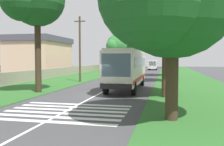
# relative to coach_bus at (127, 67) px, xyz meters

# --- Properties ---
(ground) EXTENTS (160.00, 160.00, 0.00)m
(ground) POSITION_rel_coach_bus_xyz_m (-4.95, 1.80, -2.15)
(ground) COLOR #424244
(grass_verge_left) EXTENTS (120.00, 8.00, 0.04)m
(grass_verge_left) POSITION_rel_coach_bus_xyz_m (10.05, 10.00, -2.13)
(grass_verge_left) COLOR #2D6628
(grass_verge_left) RESTS_ON ground
(grass_verge_right) EXTENTS (120.00, 8.00, 0.04)m
(grass_verge_right) POSITION_rel_coach_bus_xyz_m (10.05, -6.40, -2.13)
(grass_verge_right) COLOR #2D6628
(grass_verge_right) RESTS_ON ground
(centre_line) EXTENTS (110.00, 0.16, 0.01)m
(centre_line) POSITION_rel_coach_bus_xyz_m (10.05, 1.80, -2.14)
(centre_line) COLOR silver
(centre_line) RESTS_ON ground
(coach_bus) EXTENTS (11.16, 2.62, 3.73)m
(coach_bus) POSITION_rel_coach_bus_xyz_m (0.00, 0.00, 0.00)
(coach_bus) COLOR silver
(coach_bus) RESTS_ON ground
(zebra_crossing) EXTENTS (4.95, 6.80, 0.01)m
(zebra_crossing) POSITION_rel_coach_bus_xyz_m (-10.90, 1.80, -2.14)
(zebra_crossing) COLOR silver
(zebra_crossing) RESTS_ON ground
(trailing_car_0) EXTENTS (4.30, 1.78, 1.43)m
(trailing_car_0) POSITION_rel_coach_bus_xyz_m (20.74, 3.44, -1.48)
(trailing_car_0) COLOR navy
(trailing_car_0) RESTS_ON ground
(trailing_car_1) EXTENTS (4.30, 1.78, 1.43)m
(trailing_car_1) POSITION_rel_coach_bus_xyz_m (25.78, 3.42, -1.48)
(trailing_car_1) COLOR silver
(trailing_car_1) RESTS_ON ground
(trailing_car_2) EXTENTS (4.30, 1.78, 1.43)m
(trailing_car_2) POSITION_rel_coach_bus_xyz_m (35.68, 3.57, -1.48)
(trailing_car_2) COLOR silver
(trailing_car_2) RESTS_ON ground
(trailing_minibus_0) EXTENTS (6.00, 2.14, 2.53)m
(trailing_minibus_0) POSITION_rel_coach_bus_xyz_m (43.56, -0.27, -0.60)
(trailing_minibus_0) COLOR silver
(trailing_minibus_0) RESTS_ON ground
(roadside_tree_left_0) EXTENTS (8.46, 7.46, 11.61)m
(roadside_tree_left_0) POSITION_rel_coach_bus_xyz_m (46.23, 6.99, 5.60)
(roadside_tree_left_0) COLOR #4C3826
(roadside_tree_left_0) RESTS_ON grass_verge_left
(roadside_tree_left_2) EXTENTS (6.12, 4.86, 8.73)m
(roadside_tree_left_2) POSITION_rel_coach_bus_xyz_m (35.20, 7.89, 4.03)
(roadside_tree_left_2) COLOR #3D2D1E
(roadside_tree_left_2) RESTS_ON grass_verge_left
(roadside_tree_left_3) EXTENTS (8.68, 6.98, 10.64)m
(roadside_tree_left_3) POSITION_rel_coach_bus_xyz_m (55.89, 7.76, 4.83)
(roadside_tree_left_3) COLOR #4C3826
(roadside_tree_left_3) RESTS_ON grass_verge_left
(roadside_tree_left_4) EXTENTS (5.77, 4.84, 10.40)m
(roadside_tree_left_4) POSITION_rel_coach_bus_xyz_m (-4.07, 7.31, 5.73)
(roadside_tree_left_4) COLOR #3D2D1E
(roadside_tree_left_4) RESTS_ON grass_verge_left
(roadside_tree_right_1) EXTENTS (6.00, 4.78, 8.92)m
(roadside_tree_right_1) POSITION_rel_coach_bus_xyz_m (8.44, -3.47, 4.27)
(roadside_tree_right_1) COLOR #4C3826
(roadside_tree_right_1) RESTS_ON grass_verge_right
(roadside_tree_right_3) EXTENTS (5.49, 4.59, 8.59)m
(roadside_tree_right_3) POSITION_rel_coach_bus_xyz_m (57.79, -3.36, 4.05)
(roadside_tree_right_3) COLOR brown
(roadside_tree_right_3) RESTS_ON grass_verge_right
(roadside_tree_right_4) EXTENTS (7.61, 6.45, 11.69)m
(roadside_tree_right_4) POSITION_rel_coach_bus_xyz_m (18.83, -3.97, 6.19)
(roadside_tree_right_4) COLOR #4C3826
(roadside_tree_right_4) RESTS_ON grass_verge_right
(utility_pole) EXTENTS (0.24, 1.40, 8.15)m
(utility_pole) POSITION_rel_coach_bus_xyz_m (6.29, 6.95, 2.11)
(utility_pole) COLOR #473828
(utility_pole) RESTS_ON grass_verge_left
(roadside_wall) EXTENTS (70.00, 0.40, 1.41)m
(roadside_wall) POSITION_rel_coach_bus_xyz_m (15.05, 13.40, -1.40)
(roadside_wall) COLOR #9E937F
(roadside_wall) RESTS_ON grass_verge_left
(roadside_building) EXTENTS (13.27, 9.38, 7.28)m
(roadside_building) POSITION_rel_coach_bus_xyz_m (22.88, 21.25, 1.55)
(roadside_building) COLOR beige
(roadside_building) RESTS_ON ground
(pedestrian) EXTENTS (0.34, 0.34, 1.69)m
(pedestrian) POSITION_rel_coach_bus_xyz_m (-2.32, -4.04, -1.24)
(pedestrian) COLOR #26262D
(pedestrian) RESTS_ON grass_verge_right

